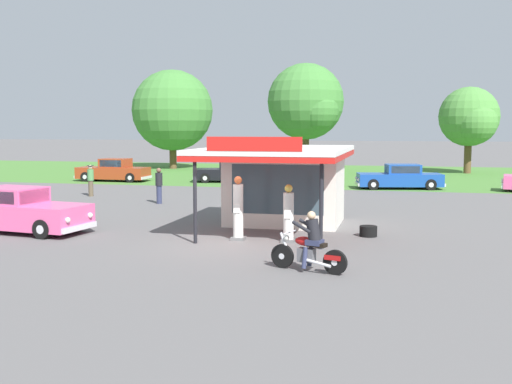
% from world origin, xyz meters
% --- Properties ---
extents(ground_plane, '(300.00, 300.00, 0.00)m').
position_xyz_m(ground_plane, '(0.00, 0.00, 0.00)').
color(ground_plane, '#5B5959').
extents(grass_verge_strip, '(120.00, 24.00, 0.01)m').
position_xyz_m(grass_verge_strip, '(0.00, 30.00, 0.00)').
color(grass_verge_strip, '#477A33').
rests_on(grass_verge_strip, ground).
extents(service_station_kiosk, '(4.94, 7.09, 3.43)m').
position_xyz_m(service_station_kiosk, '(1.12, 4.16, 1.75)').
color(service_station_kiosk, silver).
rests_on(service_station_kiosk, ground).
extents(gas_pump_nearside, '(0.44, 0.44, 2.12)m').
position_xyz_m(gas_pump_nearside, '(0.28, 0.68, 0.97)').
color(gas_pump_nearside, slate).
rests_on(gas_pump_nearside, ground).
extents(gas_pump_offside, '(0.44, 0.44, 1.88)m').
position_xyz_m(gas_pump_offside, '(1.96, 0.68, 0.86)').
color(gas_pump_offside, slate).
rests_on(gas_pump_offside, ground).
extents(motorcycle_with_rider, '(2.09, 0.88, 1.58)m').
position_xyz_m(motorcycle_with_rider, '(3.25, -3.28, 0.65)').
color(motorcycle_with_rider, black).
rests_on(motorcycle_with_rider, ground).
extents(featured_classic_sedan, '(5.35, 2.58, 1.59)m').
position_xyz_m(featured_classic_sedan, '(-7.76, 0.44, 0.72)').
color(featured_classic_sedan, '#E55993').
rests_on(featured_classic_sedan, ground).
extents(parked_car_back_row_centre, '(5.39, 2.77, 1.48)m').
position_xyz_m(parked_car_back_row_centre, '(5.36, 19.51, 0.67)').
color(parked_car_back_row_centre, '#19479E').
rests_on(parked_car_back_row_centre, ground).
extents(parked_car_back_row_right, '(5.10, 1.88, 1.56)m').
position_xyz_m(parked_car_back_row_right, '(-13.92, 20.41, 0.70)').
color(parked_car_back_row_right, '#993819').
rests_on(parked_car_back_row_right, ground).
extents(parked_car_back_row_far_left, '(5.07, 2.85, 1.47)m').
position_xyz_m(parked_car_back_row_far_left, '(-5.91, 21.70, 0.66)').
color(parked_car_back_row_far_left, black).
rests_on(parked_car_back_row_far_left, ground).
extents(parked_car_back_row_centre_left, '(4.92, 2.03, 1.57)m').
position_xyz_m(parked_car_back_row_centre_left, '(-0.89, 18.50, 0.71)').
color(parked_car_back_row_centre_left, '#E55993').
rests_on(parked_car_back_row_centre_left, ground).
extents(bystander_standing_back_lot, '(0.34, 0.34, 1.75)m').
position_xyz_m(bystander_standing_back_lot, '(-6.01, 9.25, 0.93)').
color(bystander_standing_back_lot, '#2D3351').
rests_on(bystander_standing_back_lot, ground).
extents(bystander_admiring_sedan, '(0.37, 0.37, 1.69)m').
position_xyz_m(bystander_admiring_sedan, '(-10.84, 11.43, 0.91)').
color(bystander_admiring_sedan, brown).
rests_on(bystander_admiring_sedan, ground).
extents(bystander_leaning_by_kiosk, '(0.34, 0.34, 1.60)m').
position_xyz_m(bystander_leaning_by_kiosk, '(-3.67, 15.76, 0.84)').
color(bystander_leaning_by_kiosk, black).
rests_on(bystander_leaning_by_kiosk, ground).
extents(tree_oak_distant_spare, '(7.18, 7.18, 8.79)m').
position_xyz_m(tree_oak_distant_spare, '(-14.72, 33.57, 5.09)').
color(tree_oak_distant_spare, brown).
rests_on(tree_oak_distant_spare, ground).
extents(tree_oak_far_right, '(4.76, 5.02, 6.93)m').
position_xyz_m(tree_oak_far_right, '(10.66, 33.48, 4.41)').
color(tree_oak_far_right, brown).
rests_on(tree_oak_far_right, ground).
extents(tree_oak_left, '(6.14, 6.14, 8.83)m').
position_xyz_m(tree_oak_left, '(-2.07, 30.94, 5.63)').
color(tree_oak_left, brown).
rests_on(tree_oak_left, ground).
extents(spare_tire_stack, '(0.60, 0.60, 0.36)m').
position_xyz_m(spare_tire_stack, '(4.44, 2.33, 0.18)').
color(spare_tire_stack, black).
rests_on(spare_tire_stack, ground).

